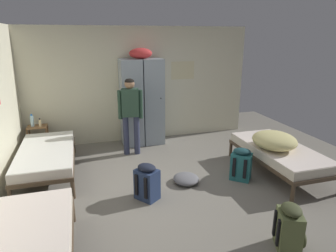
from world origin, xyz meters
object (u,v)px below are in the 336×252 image
(locker_bank, at_px, (142,100))
(bed_left_rear, at_px, (46,155))
(water_bottle, at_px, (32,121))
(bedding_heap, at_px, (274,140))
(lotion_bottle, at_px, (40,123))
(person_traveler, at_px, (131,110))
(backpack_olive, at_px, (290,228))
(bed_right, at_px, (279,152))
(clothes_pile_grey, at_px, (186,179))
(backpack_teal, at_px, (241,165))
(bed_left_front, at_px, (23,250))
(backpack_navy, at_px, (148,182))
(shelf_unit, at_px, (38,137))

(locker_bank, height_order, bed_left_rear, locker_bank)
(bed_left_rear, distance_m, water_bottle, 1.25)
(bedding_heap, bearing_deg, lotion_bottle, 150.71)
(person_traveler, height_order, backpack_olive, person_traveler)
(bed_right, xyz_separation_m, clothes_pile_grey, (-1.66, 0.11, -0.31))
(locker_bank, bearing_deg, backpack_teal, -61.28)
(bedding_heap, relative_size, backpack_olive, 1.42)
(backpack_teal, bearing_deg, backpack_olive, -101.86)
(person_traveler, bearing_deg, locker_bank, 59.10)
(backpack_teal, xyz_separation_m, clothes_pile_grey, (-0.92, 0.13, -0.19))
(locker_bank, height_order, person_traveler, locker_bank)
(bed_right, distance_m, bed_left_front, 4.09)
(locker_bank, distance_m, backpack_navy, 2.50)
(person_traveler, height_order, backpack_teal, person_traveler)
(bed_right, distance_m, backpack_navy, 2.38)
(locker_bank, relative_size, backpack_navy, 3.76)
(locker_bank, bearing_deg, bed_right, -48.22)
(person_traveler, bearing_deg, water_bottle, 161.84)
(backpack_olive, relative_size, clothes_pile_grey, 1.24)
(backpack_navy, xyz_separation_m, clothes_pile_grey, (0.71, 0.29, -0.19))
(lotion_bottle, relative_size, clothes_pile_grey, 0.38)
(lotion_bottle, bearing_deg, backpack_olive, -52.68)
(bedding_heap, height_order, clothes_pile_grey, bedding_heap)
(locker_bank, height_order, bedding_heap, locker_bank)
(water_bottle, relative_size, lotion_bottle, 1.50)
(bed_right, xyz_separation_m, backpack_teal, (-0.74, -0.03, -0.12))
(shelf_unit, bearing_deg, person_traveler, -18.33)
(bedding_heap, bearing_deg, locker_bank, 129.32)
(locker_bank, xyz_separation_m, bedding_heap, (1.80, -2.20, -0.34))
(bed_right, relative_size, water_bottle, 7.57)
(bedding_heap, distance_m, clothes_pile_grey, 1.62)
(bed_left_front, distance_m, clothes_pile_grey, 2.67)
(shelf_unit, distance_m, clothes_pile_grey, 3.22)
(water_bottle, height_order, backpack_navy, water_bottle)
(person_traveler, bearing_deg, bed_left_front, -117.49)
(backpack_teal, bearing_deg, bedding_heap, -0.02)
(lotion_bottle, height_order, clothes_pile_grey, lotion_bottle)
(person_traveler, height_order, backpack_navy, person_traveler)
(person_traveler, relative_size, backpack_olive, 2.79)
(lotion_bottle, bearing_deg, clothes_pile_grey, -40.89)
(bed_right, xyz_separation_m, water_bottle, (-4.18, 2.21, 0.30))
(shelf_unit, distance_m, bed_left_rear, 1.18)
(lotion_bottle, height_order, backpack_olive, lotion_bottle)
(backpack_navy, bearing_deg, person_traveler, 87.47)
(lotion_bottle, bearing_deg, locker_bank, 0.62)
(backpack_navy, bearing_deg, lotion_bottle, 125.28)
(shelf_unit, bearing_deg, clothes_pile_grey, -40.61)
(shelf_unit, xyz_separation_m, person_traveler, (1.80, -0.60, 0.58))
(backpack_navy, bearing_deg, locker_bank, 79.78)
(backpack_olive, relative_size, backpack_navy, 1.00)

